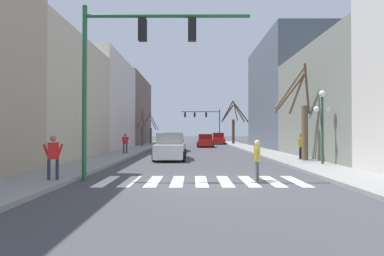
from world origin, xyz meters
TOP-DOWN VIEW (x-y plane):
  - ground_plane at (0.00, 0.00)m, footprint 240.00×240.00m
  - sidewalk_left at (-6.05, 0.00)m, footprint 2.58×90.00m
  - sidewalk_right at (6.05, 0.00)m, footprint 2.58×90.00m
  - building_row_left at (-10.34, 16.98)m, footprint 6.00×46.23m
  - building_row_right at (10.34, 12.04)m, footprint 6.00×36.00m
  - crosswalk_stripes at (-0.00, 0.59)m, footprint 7.65×2.60m
  - traffic_signal_near at (-2.73, 0.74)m, footprint 6.50×0.28m
  - traffic_signal_far at (1.93, 41.90)m, footprint 6.84×0.28m
  - street_lamp_right_corner at (6.69, 5.33)m, footprint 0.95×0.36m
  - car_parked_left_mid at (-1.81, 9.58)m, footprint 2.08×4.85m
  - car_driving_toward_lane at (1.28, 26.46)m, footprint 2.01×4.18m
  - car_parked_right_near at (-2.09, 18.41)m, footprint 2.07×4.60m
  - car_parked_left_near at (3.64, 35.17)m, footprint 2.00×4.16m
  - pedestrian_waiting_at_curb at (2.16, 0.70)m, footprint 0.31×0.66m
  - pedestrian_near_right_corner at (-5.69, 13.13)m, footprint 0.53×0.55m
  - pedestrian_on_left_sidewalk at (-5.34, -0.05)m, footprint 0.65×0.38m
  - pedestrian_on_right_sidewalk at (6.55, 8.18)m, footprint 0.50×0.59m
  - street_tree_left_near at (6.36, 7.52)m, footprint 2.93×2.39m
  - street_tree_right_mid at (-6.51, 26.15)m, footprint 1.46×2.55m
  - street_tree_left_mid at (-6.47, 33.08)m, footprint 2.44×1.98m
  - street_tree_right_near at (5.85, 33.64)m, footprint 3.98×2.76m

SIDE VIEW (x-z plane):
  - ground_plane at x=0.00m, z-range 0.00..0.00m
  - crosswalk_stripes at x=0.00m, z-range 0.00..0.01m
  - sidewalk_left at x=-6.05m, z-range 0.00..0.15m
  - sidewalk_right at x=6.05m, z-range 0.00..0.15m
  - car_driving_toward_lane at x=1.28m, z-range -0.05..1.56m
  - car_parked_left_near at x=3.64m, z-range -0.07..1.69m
  - car_parked_left_mid at x=-1.81m, z-range -0.07..1.73m
  - car_parked_right_near at x=-2.09m, z-range -0.07..1.73m
  - pedestrian_waiting_at_curb at x=2.16m, z-range 0.14..1.71m
  - pedestrian_on_left_sidewalk at x=-5.34m, z-range 0.30..1.88m
  - pedestrian_near_right_corner at x=-5.69m, z-range 0.30..1.89m
  - pedestrian_on_right_sidewalk at x=6.55m, z-range 0.30..1.90m
  - street_tree_left_mid at x=-6.47m, z-range -0.22..4.39m
  - street_tree_right_mid at x=-6.51m, z-range -0.03..4.64m
  - street_tree_left_near at x=6.36m, z-range -0.23..5.75m
  - street_lamp_right_corner at x=6.69m, z-range 0.99..4.96m
  - street_tree_right_near at x=5.85m, z-range 0.12..6.59m
  - traffic_signal_far at x=1.93m, z-range 1.43..7.29m
  - building_row_left at x=-10.34m, z-range -0.65..10.30m
  - traffic_signal_near at x=-2.73m, z-range 1.50..8.27m
  - building_row_right at x=10.34m, z-range -0.82..12.07m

